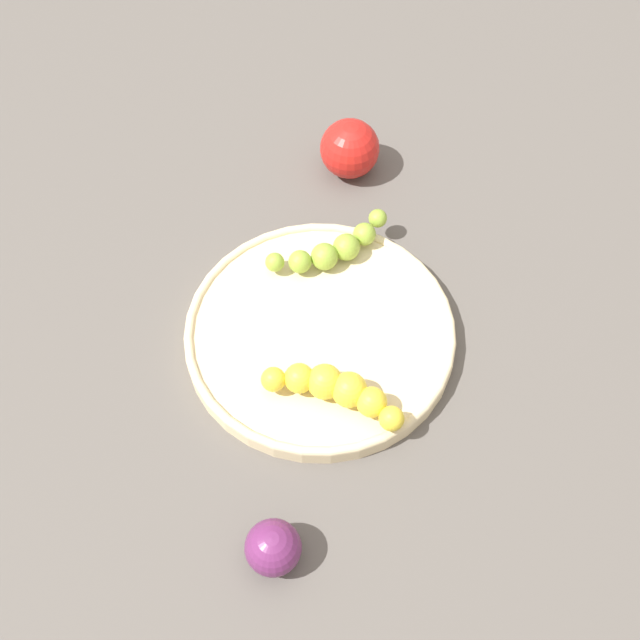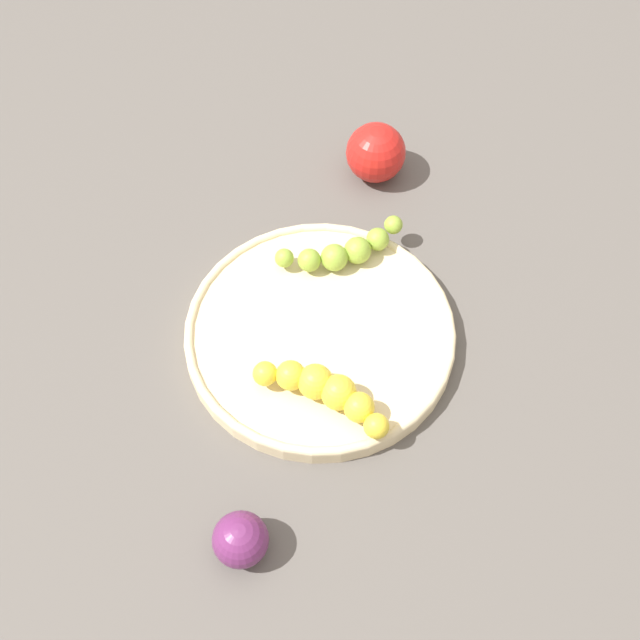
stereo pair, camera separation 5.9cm
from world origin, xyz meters
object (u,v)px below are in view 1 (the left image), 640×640
(apple_red, at_px, (350,149))
(plum_purple, at_px, (273,548))
(banana_yellow, at_px, (335,389))
(banana_green, at_px, (333,248))
(fruit_bowl, at_px, (320,333))

(apple_red, distance_m, plum_purple, 0.49)
(banana_yellow, relative_size, banana_green, 0.87)
(apple_red, bearing_deg, banana_yellow, -131.53)
(fruit_bowl, distance_m, apple_red, 0.25)
(fruit_bowl, relative_size, apple_red, 4.00)
(fruit_bowl, xyz_separation_m, apple_red, (0.18, 0.17, 0.02))
(fruit_bowl, xyz_separation_m, plum_purple, (-0.18, -0.16, 0.01))
(banana_green, distance_m, plum_purple, 0.34)
(fruit_bowl, bearing_deg, plum_purple, -138.11)
(plum_purple, bearing_deg, apple_red, 42.86)
(banana_yellow, xyz_separation_m, plum_purple, (-0.14, -0.09, -0.01))
(banana_yellow, xyz_separation_m, banana_green, (0.11, 0.14, -0.00))
(banana_green, bearing_deg, apple_red, 143.64)
(banana_yellow, bearing_deg, banana_green, 20.64)
(banana_green, xyz_separation_m, plum_purple, (-0.25, -0.23, -0.01))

